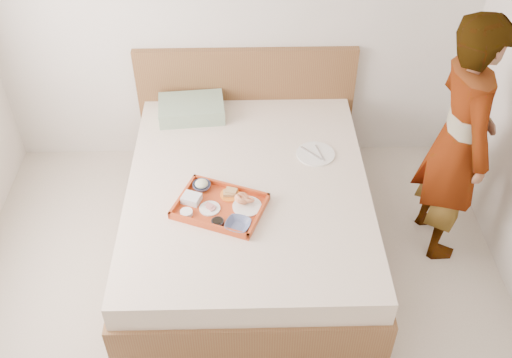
{
  "coord_description": "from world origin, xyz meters",
  "views": [
    {
      "loc": [
        0.07,
        -1.78,
        3.05
      ],
      "look_at": [
        0.13,
        0.9,
        0.65
      ],
      "focal_mm": 40.88,
      "sensor_mm": 36.0,
      "label": 1
    }
  ],
  "objects_px": {
    "tray": "(220,206)",
    "person": "(458,142)",
    "dinner_plate": "(316,154)",
    "bed": "(248,212)"
  },
  "relations": [
    {
      "from": "bed",
      "to": "person",
      "type": "xyz_separation_m",
      "value": [
        1.29,
        -0.01,
        0.58
      ]
    },
    {
      "from": "person",
      "to": "tray",
      "type": "bearing_deg",
      "value": 93.91
    },
    {
      "from": "bed",
      "to": "person",
      "type": "height_order",
      "value": "person"
    },
    {
      "from": "tray",
      "to": "dinner_plate",
      "type": "distance_m",
      "value": 0.82
    },
    {
      "from": "tray",
      "to": "dinner_plate",
      "type": "relative_size",
      "value": 2.0
    },
    {
      "from": "bed",
      "to": "dinner_plate",
      "type": "relative_size",
      "value": 7.67
    },
    {
      "from": "bed",
      "to": "person",
      "type": "distance_m",
      "value": 1.42
    },
    {
      "from": "tray",
      "to": "person",
      "type": "relative_size",
      "value": 0.31
    },
    {
      "from": "dinner_plate",
      "to": "person",
      "type": "relative_size",
      "value": 0.15
    },
    {
      "from": "bed",
      "to": "tray",
      "type": "height_order",
      "value": "tray"
    }
  ]
}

